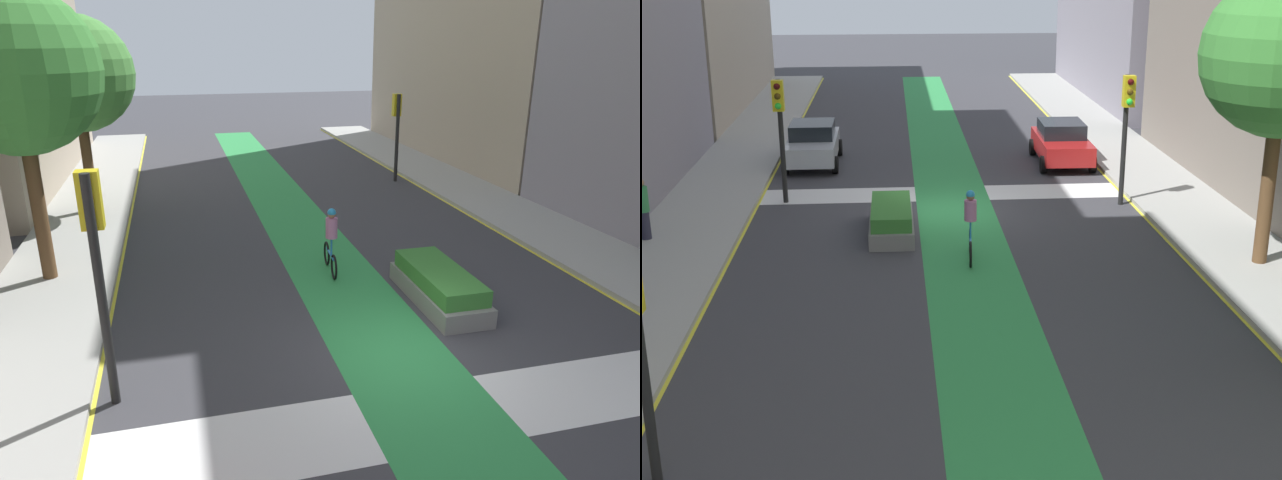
{
  "view_description": "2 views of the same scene",
  "coord_description": "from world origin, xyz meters",
  "views": [
    {
      "loc": [
        -4.22,
        -9.37,
        6.04
      ],
      "look_at": [
        -0.52,
        4.96,
        0.8
      ],
      "focal_mm": 31.84,
      "sensor_mm": 36.0,
      "label": 1
    },
    {
      "loc": [
        1.6,
        25.7,
        7.71
      ],
      "look_at": [
        -0.05,
        5.35,
        0.83
      ],
      "focal_mm": 48.33,
      "sensor_mm": 36.0,
      "label": 2
    }
  ],
  "objects": [
    {
      "name": "cyclist_in_lane",
      "position": [
        -0.34,
        4.47,
        0.97
      ],
      "size": [
        0.32,
        1.73,
        1.86
      ],
      "color": "black",
      "rests_on": "ground_plane"
    },
    {
      "name": "crosswalk_band",
      "position": [
        0.0,
        -2.0,
        0.0
      ],
      "size": [
        12.0,
        1.8,
        0.01
      ],
      "primitive_type": "cube",
      "color": "silver",
      "rests_on": "ground_plane"
    },
    {
      "name": "curb_stripe_left",
      "position": [
        -6.0,
        0.0,
        0.01
      ],
      "size": [
        0.16,
        60.0,
        0.01
      ],
      "primitive_type": "cube",
      "color": "yellow",
      "rests_on": "ground_plane"
    },
    {
      "name": "street_tree_near",
      "position": [
        -7.66,
        5.69,
        5.33
      ],
      "size": [
        3.95,
        3.95,
        7.18
      ],
      "color": "brown",
      "rests_on": "sidewalk_left"
    },
    {
      "name": "traffic_signal_near_left",
      "position": [
        -5.59,
        -0.13,
        2.89
      ],
      "size": [
        0.35,
        0.52,
        4.12
      ],
      "color": "black",
      "rests_on": "ground_plane"
    },
    {
      "name": "traffic_signal_far_right",
      "position": [
        5.34,
        14.18,
        2.7
      ],
      "size": [
        0.35,
        0.52,
        3.83
      ],
      "color": "black",
      "rests_on": "ground_plane"
    },
    {
      "name": "sidewalk_left",
      "position": [
        -7.5,
        0.0,
        0.07
      ],
      "size": [
        3.0,
        60.0,
        0.15
      ],
      "primitive_type": "cube",
      "color": "#9E9E99",
      "rests_on": "ground_plane"
    },
    {
      "name": "street_tree_far",
      "position": [
        -7.25,
        11.99,
        4.92
      ],
      "size": [
        3.9,
        3.9,
        6.75
      ],
      "color": "brown",
      "rests_on": "sidewalk_left"
    },
    {
      "name": "median_planter",
      "position": [
        1.72,
        2.1,
        0.4
      ],
      "size": [
        1.24,
        3.3,
        0.85
      ],
      "color": "slate",
      "rests_on": "ground_plane"
    },
    {
      "name": "bike_lane_paint",
      "position": [
        -0.28,
        0.0,
        0.0
      ],
      "size": [
        2.4,
        60.0,
        0.01
      ],
      "primitive_type": "cube",
      "color": "#2D8C47",
      "rests_on": "ground_plane"
    },
    {
      "name": "ground_plane",
      "position": [
        0.0,
        0.0,
        0.0
      ],
      "size": [
        120.0,
        120.0,
        0.0
      ],
      "primitive_type": "plane",
      "color": "#38383D"
    }
  ]
}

